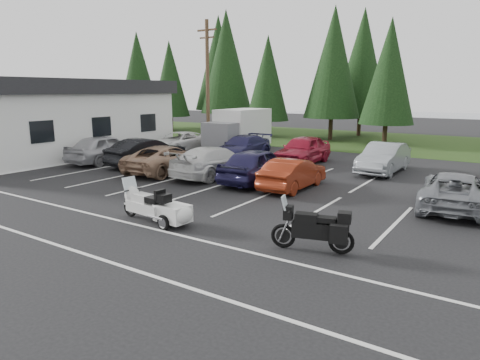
% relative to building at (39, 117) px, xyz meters
% --- Properties ---
extents(ground, '(120.00, 120.00, 0.00)m').
position_rel_building_xyz_m(ground, '(18.00, -4.00, -2.45)').
color(ground, black).
rests_on(ground, ground).
extents(grass_strip, '(80.00, 16.00, 0.01)m').
position_rel_building_xyz_m(grass_strip, '(18.00, 20.00, -2.45)').
color(grass_strip, '#1D3912').
rests_on(grass_strip, ground).
extents(lake_water, '(70.00, 50.00, 0.02)m').
position_rel_building_xyz_m(lake_water, '(22.00, 51.00, -2.45)').
color(lake_water, slate).
rests_on(lake_water, ground).
extents(building, '(10.60, 15.60, 4.90)m').
position_rel_building_xyz_m(building, '(0.00, 0.00, 0.00)').
color(building, white).
rests_on(building, ground).
extents(utility_pole, '(1.60, 0.26, 9.00)m').
position_rel_building_xyz_m(utility_pole, '(8.00, 8.00, 2.25)').
color(utility_pole, '#473321').
rests_on(utility_pole, ground).
extents(box_truck, '(2.40, 5.60, 2.90)m').
position_rel_building_xyz_m(box_truck, '(10.00, 8.50, -1.00)').
color(box_truck, silver).
rests_on(box_truck, ground).
extents(stall_markings, '(32.00, 16.00, 0.01)m').
position_rel_building_xyz_m(stall_markings, '(18.00, -2.00, -2.45)').
color(stall_markings, silver).
rests_on(stall_markings, ground).
extents(conifer_0, '(4.58, 4.58, 10.66)m').
position_rel_building_xyz_m(conifer_0, '(-10.00, 18.50, 3.78)').
color(conifer_0, '#332316').
rests_on(conifer_0, ground).
extents(conifer_1, '(3.96, 3.96, 9.22)m').
position_rel_building_xyz_m(conifer_1, '(-4.00, 17.20, 2.94)').
color(conifer_1, '#332316').
rests_on(conifer_1, ground).
extents(conifer_2, '(5.10, 5.10, 11.89)m').
position_rel_building_xyz_m(conifer_2, '(2.00, 18.80, 4.50)').
color(conifer_2, '#332316').
rests_on(conifer_2, ground).
extents(conifer_3, '(3.87, 3.87, 9.02)m').
position_rel_building_xyz_m(conifer_3, '(7.50, 17.40, 2.82)').
color(conifer_3, '#332316').
rests_on(conifer_3, ground).
extents(conifer_4, '(4.80, 4.80, 11.17)m').
position_rel_building_xyz_m(conifer_4, '(13.00, 18.90, 4.08)').
color(conifer_4, '#332316').
rests_on(conifer_4, ground).
extents(conifer_5, '(4.14, 4.14, 9.63)m').
position_rel_building_xyz_m(conifer_5, '(18.00, 17.60, 3.18)').
color(conifer_5, '#332316').
rests_on(conifer_5, ground).
extents(conifer_back_a, '(5.28, 5.28, 12.30)m').
position_rel_building_xyz_m(conifer_back_a, '(-2.00, 23.00, 4.74)').
color(conifer_back_a, '#332316').
rests_on(conifer_back_a, ground).
extents(conifer_back_b, '(4.97, 4.97, 11.58)m').
position_rel_building_xyz_m(conifer_back_b, '(14.00, 23.50, 4.32)').
color(conifer_back_b, '#332316').
rests_on(conifer_back_b, ground).
extents(car_near_0, '(2.45, 5.10, 1.68)m').
position_rel_building_xyz_m(car_near_0, '(6.40, 0.01, -1.61)').
color(car_near_0, '#AEAEB3').
rests_on(car_near_0, ground).
extents(car_near_1, '(2.03, 4.87, 1.57)m').
position_rel_building_xyz_m(car_near_1, '(9.31, 0.57, -1.67)').
color(car_near_1, black).
rests_on(car_near_1, ground).
extents(car_near_2, '(2.72, 5.28, 1.42)m').
position_rel_building_xyz_m(car_near_2, '(11.65, -0.28, -1.74)').
color(car_near_2, '#977257').
rests_on(car_near_2, ground).
extents(car_near_3, '(2.43, 5.31, 1.51)m').
position_rel_building_xyz_m(car_near_3, '(14.41, 0.20, -1.70)').
color(car_near_3, silver).
rests_on(car_near_3, ground).
extents(car_near_4, '(2.14, 4.87, 1.63)m').
position_rel_building_xyz_m(car_near_4, '(16.86, 0.17, -1.63)').
color(car_near_4, '#1C193E').
rests_on(car_near_4, ground).
extents(car_near_5, '(1.43, 4.08, 1.35)m').
position_rel_building_xyz_m(car_near_5, '(18.86, -0.09, -1.78)').
color(car_near_5, maroon).
rests_on(car_near_5, ground).
extents(car_near_6, '(2.67, 5.01, 1.34)m').
position_rel_building_xyz_m(car_near_6, '(25.19, 0.21, -1.78)').
color(car_near_6, slate).
rests_on(car_near_6, ground).
extents(car_far_0, '(2.39, 5.03, 1.39)m').
position_rel_building_xyz_m(car_far_0, '(7.06, 5.85, -1.76)').
color(car_far_0, white).
rests_on(car_far_0, ground).
extents(car_far_1, '(2.16, 4.99, 1.43)m').
position_rel_building_xyz_m(car_far_1, '(12.36, 5.83, -1.73)').
color(car_far_1, '#1F1C48').
rests_on(car_far_1, ground).
extents(car_far_2, '(1.96, 4.83, 1.64)m').
position_rel_building_xyz_m(car_far_2, '(16.41, 6.06, -1.63)').
color(car_far_2, maroon).
rests_on(car_far_2, ground).
extents(car_far_3, '(1.72, 4.70, 1.54)m').
position_rel_building_xyz_m(car_far_3, '(21.10, 5.92, -1.68)').
color(car_far_3, gray).
rests_on(car_far_3, ground).
extents(touring_motorcycle, '(2.60, 1.02, 1.40)m').
position_rel_building_xyz_m(touring_motorcycle, '(16.98, -7.03, -1.75)').
color(touring_motorcycle, silver).
rests_on(touring_motorcycle, ground).
extents(cargo_trailer, '(1.64, 1.02, 0.72)m').
position_rel_building_xyz_m(cargo_trailer, '(18.09, -6.95, -2.09)').
color(cargo_trailer, silver).
rests_on(cargo_trailer, ground).
extents(adventure_motorcycle, '(2.58, 1.48, 1.49)m').
position_rel_building_xyz_m(adventure_motorcycle, '(22.61, -6.50, -1.71)').
color(adventure_motorcycle, black).
rests_on(adventure_motorcycle, ground).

